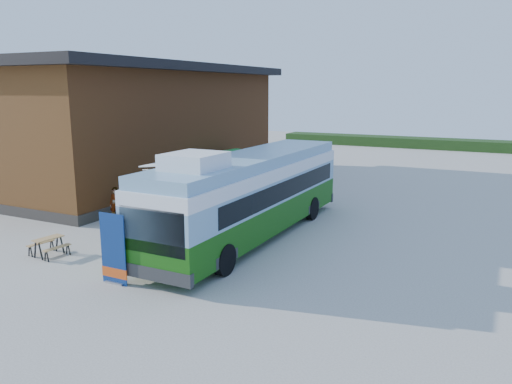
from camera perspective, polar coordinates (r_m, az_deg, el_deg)
The scene contains 10 objects.
ground at distance 19.54m, azimuth -6.11°, elevation -6.28°, with size 100.00×100.00×0.00m, color #BCB7AD.
barn at distance 32.94m, azimuth -12.45°, elevation 7.25°, with size 9.60×21.20×7.50m.
hedge at distance 53.96m, azimuth 24.10°, elevation 4.87°, with size 40.00×3.00×1.00m, color #264419.
bus at distance 20.25m, azimuth -0.60°, elevation -0.04°, with size 2.90×12.89×3.95m.
awning at distance 21.49m, azimuth -6.00°, elevation 3.23°, with size 3.04×4.87×0.55m.
banner at distance 16.25m, azimuth -15.98°, elevation -7.00°, with size 0.99×0.19×2.28m.
picnic_table at distance 19.83m, azimuth -22.63°, elevation -5.33°, with size 1.33×1.21×0.69m.
person_a at distance 23.90m, azimuth -15.74°, elevation -1.33°, with size 0.58×0.38×1.59m, color #999999.
person_b at distance 25.96m, azimuth -5.33°, elevation 0.31°, with size 0.87×0.68×1.79m, color #999999.
slurry_tanker at distance 31.19m, azimuth -4.34°, elevation 2.95°, with size 2.30×5.91×2.19m.
Camera 1 is at (10.04, -15.63, 6.04)m, focal length 35.00 mm.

